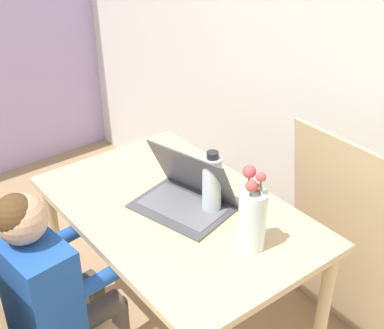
# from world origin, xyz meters

# --- Properties ---
(wall_back) EXTENTS (6.40, 0.05, 2.50)m
(wall_back) POSITION_xyz_m (0.00, 2.23, 1.25)
(wall_back) COLOR silver
(wall_back) RESTS_ON ground_plane
(dining_table) EXTENTS (1.13, 0.73, 0.74)m
(dining_table) POSITION_xyz_m (-0.24, 1.47, 0.65)
(dining_table) COLOR #D6B784
(dining_table) RESTS_ON ground_plane
(person_seated) EXTENTS (0.39, 0.45, 1.04)m
(person_seated) POSITION_xyz_m (-0.27, 0.93, 0.64)
(person_seated) COLOR #1E4C9E
(person_seated) RESTS_ON ground_plane
(laptop) EXTENTS (0.41, 0.34, 0.24)m
(laptop) POSITION_xyz_m (-0.23, 1.51, 0.80)
(laptop) COLOR #4C4C51
(laptop) RESTS_ON dining_table
(flower_vase) EXTENTS (0.10, 0.10, 0.32)m
(flower_vase) POSITION_xyz_m (0.10, 1.53, 0.87)
(flower_vase) COLOR silver
(flower_vase) RESTS_ON dining_table
(water_bottle) EXTENTS (0.07, 0.07, 0.25)m
(water_bottle) POSITION_xyz_m (-0.15, 1.57, 0.86)
(water_bottle) COLOR silver
(water_bottle) RESTS_ON dining_table
(cardboard_panel) EXTENTS (0.55, 0.15, 1.00)m
(cardboard_panel) POSITION_xyz_m (0.10, 2.10, 0.50)
(cardboard_panel) COLOR tan
(cardboard_panel) RESTS_ON ground_plane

